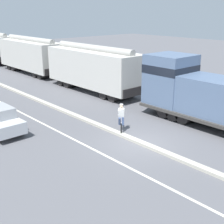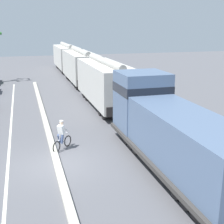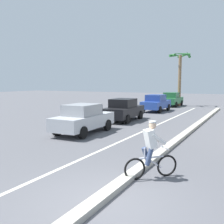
{
  "view_description": "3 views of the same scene",
  "coord_description": "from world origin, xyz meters",
  "px_view_note": "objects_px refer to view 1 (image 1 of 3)",
  "views": [
    {
      "loc": [
        -11.73,
        -10.89,
        7.07
      ],
      "look_at": [
        0.76,
        3.12,
        0.9
      ],
      "focal_mm": 50.0,
      "sensor_mm": 36.0,
      "label": 1
    },
    {
      "loc": [
        -1.36,
        -14.7,
        6.85
      ],
      "look_at": [
        3.41,
        1.75,
        2.07
      ],
      "focal_mm": 50.0,
      "sensor_mm": 36.0,
      "label": 2
    },
    {
      "loc": [
        3.07,
        -5.14,
        2.85
      ],
      "look_at": [
        -4.71,
        9.34,
        0.95
      ],
      "focal_mm": 42.0,
      "sensor_mm": 36.0,
      "label": 3
    }
  ],
  "objects_px": {
    "hopper_car_lead": "(93,69)",
    "cyclist": "(121,118)",
    "hopper_car_middle": "(31,55)",
    "locomotive": "(215,99)"
  },
  "relations": [
    {
      "from": "hopper_car_middle",
      "to": "cyclist",
      "type": "relative_size",
      "value": 6.18
    },
    {
      "from": "locomotive",
      "to": "hopper_car_middle",
      "type": "bearing_deg",
      "value": 90.0
    },
    {
      "from": "locomotive",
      "to": "hopper_car_lead",
      "type": "bearing_deg",
      "value": 90.0
    },
    {
      "from": "hopper_car_lead",
      "to": "cyclist",
      "type": "bearing_deg",
      "value": -118.93
    },
    {
      "from": "hopper_car_lead",
      "to": "hopper_car_middle",
      "type": "bearing_deg",
      "value": 90.0
    },
    {
      "from": "locomotive",
      "to": "cyclist",
      "type": "height_order",
      "value": "locomotive"
    },
    {
      "from": "hopper_car_lead",
      "to": "hopper_car_middle",
      "type": "xyz_separation_m",
      "value": [
        0.0,
        11.6,
        0.0
      ]
    },
    {
      "from": "locomotive",
      "to": "hopper_car_middle",
      "type": "relative_size",
      "value": 1.1
    },
    {
      "from": "hopper_car_lead",
      "to": "cyclist",
      "type": "xyz_separation_m",
      "value": [
        -4.9,
        -8.87,
        -1.26
      ]
    },
    {
      "from": "locomotive",
      "to": "hopper_car_lead",
      "type": "height_order",
      "value": "locomotive"
    }
  ]
}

